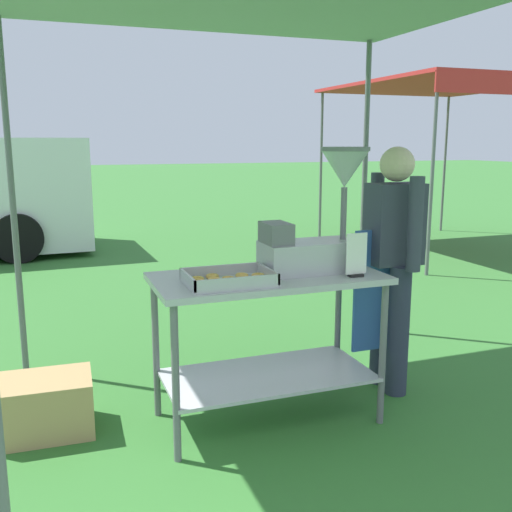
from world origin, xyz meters
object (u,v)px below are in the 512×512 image
(donut_cart, at_px, (268,315))
(supply_crate, at_px, (44,406))
(menu_sign, at_px, (356,258))
(donut_tray, at_px, (228,280))
(vendor, at_px, (392,257))
(neighbour_tent, at_px, (447,89))
(donut_fryer, at_px, (319,223))

(donut_cart, height_order, supply_crate, donut_cart)
(menu_sign, height_order, supply_crate, menu_sign)
(menu_sign, distance_m, supply_crate, 1.96)
(donut_cart, bearing_deg, donut_tray, -156.48)
(vendor, distance_m, neighbour_tent, 5.73)
(donut_tray, relative_size, supply_crate, 0.85)
(donut_cart, xyz_separation_m, donut_fryer, (0.33, 0.01, 0.52))
(donut_tray, xyz_separation_m, neighbour_tent, (4.79, 4.46, 1.49))
(donut_cart, relative_size, menu_sign, 5.29)
(supply_crate, height_order, neighbour_tent, neighbour_tent)
(donut_fryer, distance_m, neighbour_tent, 6.15)
(vendor, relative_size, supply_crate, 2.95)
(menu_sign, height_order, neighbour_tent, neighbour_tent)
(neighbour_tent, bearing_deg, donut_tray, -137.01)
(donut_cart, xyz_separation_m, menu_sign, (0.46, -0.20, 0.34))
(donut_fryer, relative_size, menu_sign, 2.90)
(neighbour_tent, bearing_deg, donut_fryer, -134.02)
(donut_fryer, height_order, menu_sign, donut_fryer)
(vendor, bearing_deg, supply_crate, 176.41)
(donut_cart, xyz_separation_m, supply_crate, (-1.25, 0.28, -0.49))
(donut_cart, distance_m, supply_crate, 1.38)
(donut_tray, height_order, supply_crate, donut_tray)
(menu_sign, bearing_deg, donut_fryer, 121.48)
(supply_crate, bearing_deg, donut_cart, -12.73)
(neighbour_tent, bearing_deg, vendor, -130.55)
(donut_fryer, bearing_deg, menu_sign, -58.52)
(menu_sign, xyz_separation_m, vendor, (0.47, 0.35, -0.09))
(donut_fryer, xyz_separation_m, menu_sign, (0.13, -0.21, -0.18))
(donut_tray, bearing_deg, donut_cart, 23.52)
(menu_sign, distance_m, neighbour_tent, 6.26)
(menu_sign, xyz_separation_m, supply_crate, (-1.71, 0.49, -0.83))
(donut_tray, height_order, vendor, vendor)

